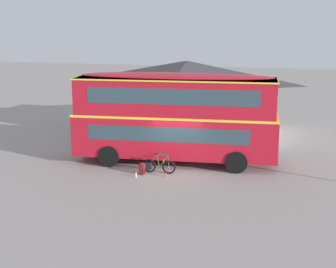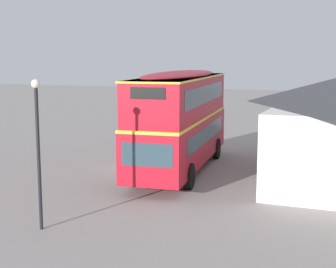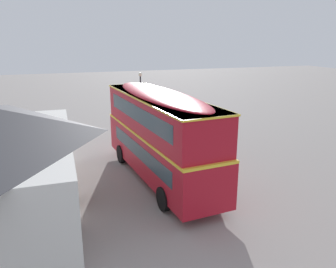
% 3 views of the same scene
% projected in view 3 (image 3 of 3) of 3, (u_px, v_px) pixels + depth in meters
% --- Properties ---
extents(ground_plane, '(120.00, 120.00, 0.00)m').
position_uv_depth(ground_plane, '(181.00, 173.00, 19.18)').
color(ground_plane, gray).
extents(double_decker_bus, '(10.75, 3.53, 4.79)m').
position_uv_depth(double_decker_bus, '(159.00, 132.00, 17.63)').
color(double_decker_bus, black).
rests_on(double_decker_bus, ground).
extents(touring_bicycle, '(1.69, 0.46, 1.04)m').
position_uv_depth(touring_bicycle, '(196.00, 170.00, 18.51)').
color(touring_bicycle, black).
rests_on(touring_bicycle, ground).
extents(backpack_on_ground, '(0.31, 0.30, 0.59)m').
position_uv_depth(backpack_on_ground, '(207.00, 175.00, 18.02)').
color(backpack_on_ground, maroon).
rests_on(backpack_on_ground, ground).
extents(water_bottle_red_squeeze, '(0.07, 0.07, 0.25)m').
position_uv_depth(water_bottle_red_squeeze, '(200.00, 170.00, 19.26)').
color(water_bottle_red_squeeze, '#D84C33').
rests_on(water_bottle_red_squeeze, ground).
extents(water_bottle_clear_plastic, '(0.08, 0.08, 0.26)m').
position_uv_depth(water_bottle_clear_plastic, '(218.00, 178.00, 18.11)').
color(water_bottle_clear_plastic, silver).
rests_on(water_bottle_clear_plastic, ground).
extents(street_lamp, '(0.28, 0.28, 4.78)m').
position_uv_depth(street_lamp, '(141.00, 96.00, 26.54)').
color(street_lamp, black).
rests_on(street_lamp, ground).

